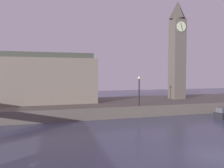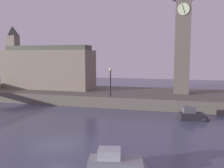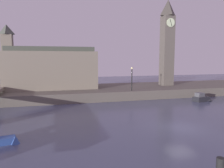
# 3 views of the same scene
# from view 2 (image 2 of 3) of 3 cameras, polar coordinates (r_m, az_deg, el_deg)

# --- Properties ---
(ground_plane) EXTENTS (120.00, 120.00, 0.00)m
(ground_plane) POSITION_cam_2_polar(r_m,az_deg,el_deg) (20.20, -12.62, -13.63)
(ground_plane) COLOR #474C66
(far_embankment) EXTENTS (70.00, 12.00, 1.50)m
(far_embankment) POSITION_cam_2_polar(r_m,az_deg,el_deg) (38.33, 1.36, -2.80)
(far_embankment) COLOR #5B544C
(far_embankment) RESTS_ON ground
(clock_tower) EXTENTS (2.34, 2.38, 16.26)m
(clock_tower) POSITION_cam_2_polar(r_m,az_deg,el_deg) (37.18, 16.10, 10.81)
(clock_tower) COLOR #5B544C
(clock_tower) RESTS_ON far_embankment
(parliament_hall) EXTENTS (15.30, 5.12, 10.63)m
(parliament_hall) POSITION_cam_2_polar(r_m,az_deg,el_deg) (43.11, -14.93, 3.74)
(parliament_hall) COLOR slate
(parliament_hall) RESTS_ON far_embankment
(streetlamp) EXTENTS (0.36, 0.36, 3.86)m
(streetlamp) POSITION_cam_2_polar(r_m,az_deg,el_deg) (32.76, -0.37, 1.21)
(streetlamp) COLOR black
(streetlamp) RESTS_ON far_embankment
(boat_barge_dark) EXTENTS (3.38, 1.85, 1.37)m
(boat_barge_dark) POSITION_cam_2_polar(r_m,az_deg,el_deg) (28.43, 18.49, -6.89)
(boat_barge_dark) COLOR #232328
(boat_barge_dark) RESTS_ON ground
(boat_cruiser_grey) EXTENTS (4.15, 2.16, 1.39)m
(boat_cruiser_grey) POSITION_cam_2_polar(r_m,az_deg,el_deg) (15.29, 2.08, -18.15)
(boat_cruiser_grey) COLOR gray
(boat_cruiser_grey) RESTS_ON ground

